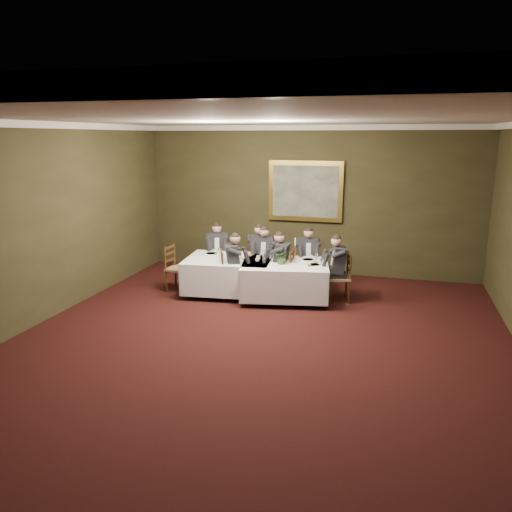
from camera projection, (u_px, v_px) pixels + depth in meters
The scene contains 27 objects.
ground at pixel (251, 355), 7.59m from camera, with size 10.00×10.00×0.00m, color black.
ceiling at pixel (250, 117), 6.77m from camera, with size 8.00×10.00×0.10m, color silver.
back_wall at pixel (309, 201), 11.86m from camera, with size 8.00×0.10×3.50m, color #302D18.
left_wall at pixel (18, 229), 8.23m from camera, with size 0.10×10.00×3.50m, color #302D18.
crown_molding at pixel (250, 122), 6.78m from camera, with size 8.00×10.00×0.12m.
table_main at pixel (285, 278), 10.09m from camera, with size 1.95×1.61×0.67m.
table_second at pixel (229, 273), 10.49m from camera, with size 1.93×1.55×0.67m.
chair_main_backleft at pixel (265, 274), 11.03m from camera, with size 0.45×0.43×1.00m.
diner_main_backleft at pixel (265, 264), 10.97m from camera, with size 0.43×0.49×1.35m.
chair_main_backright at pixel (307, 275), 10.95m from camera, with size 0.53×0.51×1.00m.
diner_main_backright at pixel (308, 265), 10.89m from camera, with size 0.50×0.56×1.35m.
chair_main_endleft at pixel (231, 285), 10.23m from camera, with size 0.56×0.57×1.00m.
diner_main_endleft at pixel (232, 274), 10.17m from camera, with size 0.60×0.55×1.35m.
chair_main_endright at pixel (339, 287), 10.03m from camera, with size 0.51×0.53×1.00m.
diner_main_endright at pixel (339, 277), 9.98m from camera, with size 0.56×0.50×1.35m.
chair_sec_backleft at pixel (218, 268), 11.50m from camera, with size 0.55×0.54×1.00m.
diner_sec_backleft at pixel (217, 259), 11.43m from camera, with size 0.53×0.58×1.35m.
chair_sec_backright at pixel (259, 270), 11.34m from camera, with size 0.55×0.54×1.00m.
diner_sec_backright at pixel (259, 260), 11.27m from camera, with size 0.53×0.58×1.35m.
chair_sec_endright at pixel (283, 283), 10.34m from camera, with size 0.42×0.44×1.00m.
diner_sec_endright at pixel (283, 272), 10.29m from camera, with size 0.48×0.42×1.35m.
chair_sec_endleft at pixel (178, 278), 10.72m from camera, with size 0.46×0.48×1.00m.
centerpiece at pixel (282, 257), 9.91m from camera, with size 0.27×0.24×0.30m, color #2D5926.
candlestick at pixel (295, 253), 10.00m from camera, with size 0.08×0.08×0.53m.
place_setting_table_main at pixel (266, 257), 10.42m from camera, with size 0.33×0.31×0.14m.
place_setting_table_second at pixel (214, 252), 10.87m from camera, with size 0.33×0.31×0.14m.
painting at pixel (305, 191), 11.77m from camera, with size 1.76×0.09×1.42m.
Camera 1 is at (1.97, -6.74, 3.25)m, focal length 35.00 mm.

